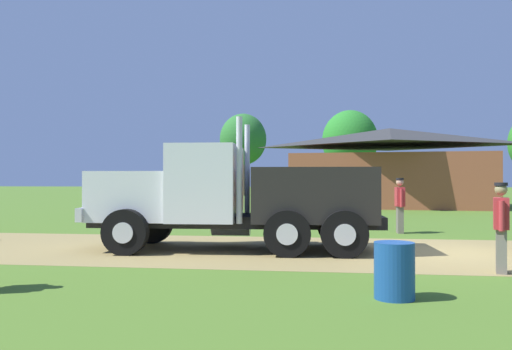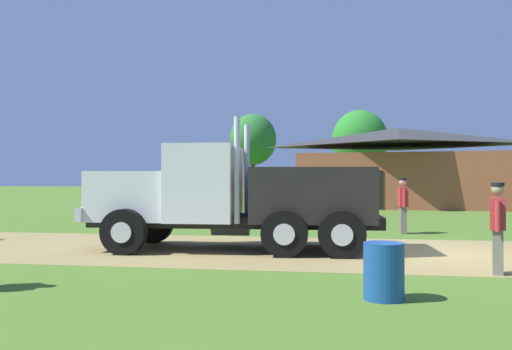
# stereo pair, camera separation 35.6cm
# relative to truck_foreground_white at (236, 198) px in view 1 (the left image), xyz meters

# --- Properties ---
(ground_plane) EXTENTS (200.00, 200.00, 0.00)m
(ground_plane) POSITION_rel_truck_foreground_white_xyz_m (4.55, 0.02, -1.27)
(ground_plane) COLOR #4B6F24
(dirt_track) EXTENTS (120.00, 5.74, 0.01)m
(dirt_track) POSITION_rel_truck_foreground_white_xyz_m (4.55, 0.02, -1.26)
(dirt_track) COLOR olive
(dirt_track) RESTS_ON ground_plane
(truck_foreground_white) EXTENTS (7.21, 2.89, 3.15)m
(truck_foreground_white) POSITION_rel_truck_foreground_white_xyz_m (0.00, 0.00, 0.00)
(truck_foreground_white) COLOR black
(truck_foreground_white) RESTS_ON ground_plane
(visitor_walking_mid) EXTENTS (0.37, 0.63, 1.67)m
(visitor_walking_mid) POSITION_rel_truck_foreground_white_xyz_m (5.38, -2.50, -0.36)
(visitor_walking_mid) COLOR #B22D33
(visitor_walking_mid) RESTS_ON ground_plane
(visitor_far_side) EXTENTS (0.28, 0.66, 1.76)m
(visitor_far_side) POSITION_rel_truck_foreground_white_xyz_m (4.50, 4.53, -0.30)
(visitor_far_side) COLOR #B22D33
(visitor_far_side) RESTS_ON ground_plane
(steel_barrel) EXTENTS (0.58, 0.58, 0.82)m
(steel_barrel) POSITION_rel_truck_foreground_white_xyz_m (3.17, -4.88, -0.86)
(steel_barrel) COLOR #19478C
(steel_barrel) RESTS_ON ground_plane
(shed_building) EXTENTS (12.89, 9.26, 4.92)m
(shed_building) POSITION_rel_truck_foreground_white_xyz_m (6.09, 21.23, 1.11)
(shed_building) COLOR brown
(shed_building) RESTS_ON ground_plane
(tree_left) EXTENTS (4.83, 4.83, 8.50)m
(tree_left) POSITION_rel_truck_foreground_white_xyz_m (-6.47, 41.21, 4.55)
(tree_left) COLOR #513823
(tree_left) RESTS_ON ground_plane
(tree_mid) EXTENTS (5.06, 5.06, 8.01)m
(tree_mid) POSITION_rel_truck_foreground_white_xyz_m (4.25, 36.07, 3.94)
(tree_mid) COLOR #513823
(tree_mid) RESTS_ON ground_plane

